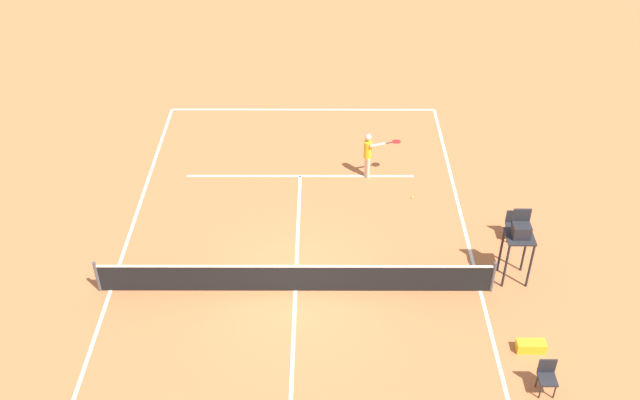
# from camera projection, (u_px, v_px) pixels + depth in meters

# --- Properties ---
(ground_plane) EXTENTS (60.00, 60.00, 0.00)m
(ground_plane) POSITION_uv_depth(u_px,v_px,m) (295.00, 290.00, 21.11)
(ground_plane) COLOR #C66B3D
(court_lines) EXTENTS (10.86, 21.54, 0.01)m
(court_lines) POSITION_uv_depth(u_px,v_px,m) (295.00, 290.00, 21.10)
(court_lines) COLOR white
(court_lines) RESTS_ON ground
(tennis_net) EXTENTS (11.46, 0.10, 1.07)m
(tennis_net) POSITION_uv_depth(u_px,v_px,m) (295.00, 278.00, 20.81)
(tennis_net) COLOR #4C4C51
(tennis_net) RESTS_ON ground
(player_serving) EXTENTS (1.32, 0.52, 1.73)m
(player_serving) POSITION_uv_depth(u_px,v_px,m) (369.00, 151.00, 25.26)
(player_serving) COLOR beige
(player_serving) RESTS_ON ground
(tennis_ball) EXTENTS (0.07, 0.07, 0.07)m
(tennis_ball) POSITION_uv_depth(u_px,v_px,m) (412.00, 197.00, 24.76)
(tennis_ball) COLOR #CCE033
(tennis_ball) RESTS_ON ground
(umpire_chair) EXTENTS (0.80, 0.80, 2.41)m
(umpire_chair) POSITION_uv_depth(u_px,v_px,m) (520.00, 236.00, 20.60)
(umpire_chair) COLOR #232328
(umpire_chair) RESTS_ON ground
(courtside_chair_near) EXTENTS (0.44, 0.46, 0.95)m
(courtside_chair_near) POSITION_uv_depth(u_px,v_px,m) (547.00, 376.00, 17.89)
(courtside_chair_near) COLOR #262626
(courtside_chair_near) RESTS_ON ground
(courtside_chair_mid) EXTENTS (0.44, 0.46, 0.95)m
(courtside_chair_mid) POSITION_uv_depth(u_px,v_px,m) (513.00, 224.00, 22.77)
(courtside_chair_mid) COLOR #262626
(courtside_chair_mid) RESTS_ON ground
(equipment_bag) EXTENTS (0.76, 0.32, 0.30)m
(equipment_bag) POSITION_uv_depth(u_px,v_px,m) (531.00, 346.00, 19.17)
(equipment_bag) COLOR yellow
(equipment_bag) RESTS_ON ground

